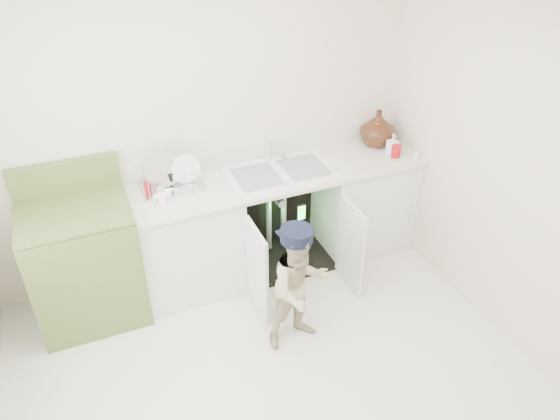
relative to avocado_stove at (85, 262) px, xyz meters
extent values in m
plane|color=silver|center=(1.04, -1.18, -0.50)|extent=(3.50, 3.50, 0.00)
cube|color=silver|center=(1.04, 0.32, 0.75)|extent=(3.50, 2.50, 0.02)
cube|color=silver|center=(2.79, -1.18, 0.75)|extent=(2.50, 3.00, 0.02)
plane|color=white|center=(1.04, -1.18, 2.00)|extent=(3.50, 3.50, 0.00)
cube|color=silver|center=(0.79, 0.02, -0.07)|extent=(0.80, 0.60, 0.86)
cube|color=silver|center=(2.39, 0.02, -0.07)|extent=(0.80, 0.60, 0.86)
cube|color=black|center=(1.59, 0.29, -0.07)|extent=(0.80, 0.06, 0.86)
cube|color=black|center=(1.59, 0.02, -0.47)|extent=(0.80, 0.60, 0.06)
cylinder|color=gray|center=(1.52, 0.12, -0.05)|extent=(0.05, 0.05, 0.70)
cylinder|color=gray|center=(1.66, 0.12, -0.05)|extent=(0.05, 0.05, 0.70)
cylinder|color=gray|center=(1.59, 0.07, 0.12)|extent=(0.07, 0.18, 0.07)
cube|color=silver|center=(1.19, -0.48, -0.10)|extent=(0.03, 0.40, 0.76)
cube|color=silver|center=(1.99, -0.48, -0.10)|extent=(0.02, 0.40, 0.76)
cube|color=silver|center=(1.59, 0.02, 0.39)|extent=(2.44, 0.64, 0.03)
cube|color=silver|center=(1.59, 0.31, 0.48)|extent=(2.44, 0.02, 0.15)
cube|color=white|center=(1.59, 0.02, 0.40)|extent=(0.85, 0.55, 0.02)
cube|color=gray|center=(1.39, 0.02, 0.41)|extent=(0.34, 0.40, 0.01)
cube|color=gray|center=(1.80, 0.02, 0.41)|extent=(0.34, 0.40, 0.01)
cylinder|color=silver|center=(1.59, 0.24, 0.49)|extent=(0.03, 0.03, 0.17)
cylinder|color=silver|center=(1.59, 0.18, 0.57)|extent=(0.02, 0.14, 0.02)
cylinder|color=silver|center=(1.70, 0.24, 0.44)|extent=(0.04, 0.04, 0.06)
cylinder|color=white|center=(2.72, -0.29, 0.05)|extent=(0.01, 0.01, 0.70)
cube|color=white|center=(2.72, -0.20, 0.43)|extent=(0.04, 0.02, 0.06)
cube|color=silver|center=(0.73, 0.14, 0.41)|extent=(0.46, 0.31, 0.02)
cylinder|color=silver|center=(0.69, 0.16, 0.50)|extent=(0.29, 0.10, 0.28)
cylinder|color=white|center=(0.86, 0.14, 0.49)|extent=(0.23, 0.06, 0.22)
cylinder|color=silver|center=(0.55, 0.04, 0.49)|extent=(0.01, 0.01, 0.13)
cylinder|color=silver|center=(0.64, 0.04, 0.49)|extent=(0.01, 0.01, 0.13)
cylinder|color=silver|center=(0.73, 0.04, 0.49)|extent=(0.01, 0.01, 0.13)
cylinder|color=silver|center=(0.83, 0.04, 0.49)|extent=(0.01, 0.01, 0.13)
cylinder|color=silver|center=(0.92, 0.04, 0.49)|extent=(0.01, 0.01, 0.13)
imported|color=#442813|center=(2.56, 0.16, 0.56)|extent=(0.30, 0.30, 0.32)
imported|color=#E85E0C|center=(2.52, 0.12, 0.52)|extent=(0.09, 0.09, 0.23)
imported|color=white|center=(2.59, -0.04, 0.49)|extent=(0.08, 0.08, 0.18)
cylinder|color=#AE0E17|center=(2.59, -0.10, 0.46)|extent=(0.08, 0.08, 0.11)
cylinder|color=#AB0E13|center=(0.55, 0.10, 0.45)|extent=(0.05, 0.05, 0.10)
cylinder|color=beige|center=(0.63, 0.02, 0.44)|extent=(0.06, 0.06, 0.08)
cylinder|color=black|center=(0.74, 0.14, 0.46)|extent=(0.04, 0.04, 0.12)
cube|color=white|center=(0.61, -0.08, 0.45)|extent=(0.05, 0.05, 0.09)
cube|color=#5C7734|center=(0.00, -0.01, -0.03)|extent=(0.77, 0.65, 0.94)
cube|color=#5C7734|center=(0.00, -0.01, 0.46)|extent=(0.77, 0.65, 0.02)
cube|color=#5C7734|center=(0.00, 0.28, 0.58)|extent=(0.77, 0.06, 0.24)
cylinder|color=black|center=(-0.19, -0.17, 0.45)|extent=(0.17, 0.17, 0.02)
cylinder|color=silver|center=(-0.19, -0.17, 0.46)|extent=(0.20, 0.20, 0.01)
cylinder|color=black|center=(-0.19, 0.15, 0.45)|extent=(0.17, 0.17, 0.02)
cylinder|color=silver|center=(-0.19, 0.15, 0.46)|extent=(0.20, 0.20, 0.01)
cylinder|color=black|center=(0.19, -0.17, 0.45)|extent=(0.17, 0.17, 0.02)
cylinder|color=silver|center=(0.19, -0.17, 0.46)|extent=(0.20, 0.20, 0.01)
cylinder|color=black|center=(0.19, 0.15, 0.45)|extent=(0.17, 0.17, 0.02)
cylinder|color=silver|center=(0.19, 0.15, 0.46)|extent=(0.20, 0.20, 0.01)
imported|color=beige|center=(1.37, -0.87, -0.01)|extent=(0.51, 0.41, 0.98)
cylinder|color=black|center=(1.37, -0.87, 0.45)|extent=(0.24, 0.24, 0.09)
cube|color=black|center=(1.36, -0.78, 0.41)|extent=(0.18, 0.11, 0.01)
cube|color=black|center=(1.62, -0.32, 0.22)|extent=(0.07, 0.01, 0.14)
cube|color=#26F23F|center=(1.62, -0.33, 0.22)|extent=(0.06, 0.00, 0.12)
camera|label=1|loc=(0.12, -3.49, 2.56)|focal=35.00mm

